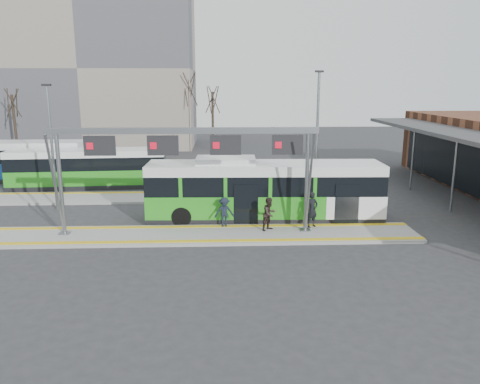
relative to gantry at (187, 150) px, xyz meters
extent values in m
plane|color=#2D2D30|center=(0.35, -0.25, -4.30)|extent=(120.00, 120.00, 0.00)
cube|color=gray|center=(0.35, -0.25, -4.22)|extent=(22.00, 3.00, 0.15)
cube|color=gray|center=(-3.65, 7.75, -4.22)|extent=(20.00, 3.00, 0.15)
cube|color=yellow|center=(0.35, 0.90, -4.14)|extent=(22.00, 0.35, 0.02)
cube|color=yellow|center=(0.35, -1.40, -4.14)|extent=(22.00, 0.35, 0.02)
cube|color=yellow|center=(-3.65, 8.90, -4.14)|extent=(20.00, 0.35, 0.02)
cylinder|color=slate|center=(-6.15, 0.05, -1.62)|extent=(0.20, 0.20, 5.05)
cube|color=slate|center=(-6.15, 0.05, -4.12)|extent=(0.50, 0.50, 0.06)
cylinder|color=slate|center=(-6.15, -0.65, -1.62)|extent=(0.12, 1.46, 4.90)
cylinder|color=slate|center=(5.85, 0.05, -1.62)|extent=(0.20, 0.20, 5.05)
cube|color=slate|center=(5.85, 0.05, -4.12)|extent=(0.50, 0.50, 0.06)
cylinder|color=slate|center=(5.85, -0.65, -1.62)|extent=(0.12, 1.46, 4.90)
cube|color=slate|center=(-0.15, 0.05, 0.90)|extent=(13.00, 0.25, 0.30)
cube|color=black|center=(-4.15, 0.05, 0.20)|extent=(1.50, 0.12, 0.95)
cube|color=red|center=(-4.60, -0.02, 0.20)|extent=(0.32, 0.02, 0.32)
cube|color=black|center=(-1.15, 0.05, 0.20)|extent=(1.50, 0.12, 0.95)
cube|color=red|center=(-1.60, -0.02, 0.20)|extent=(0.32, 0.02, 0.32)
cube|color=black|center=(1.85, 0.05, 0.20)|extent=(1.50, 0.12, 0.95)
cube|color=red|center=(1.40, -0.02, 0.20)|extent=(0.32, 0.02, 0.32)
cube|color=black|center=(4.85, 0.05, 0.20)|extent=(1.50, 0.12, 0.95)
cube|color=red|center=(4.40, -0.02, 0.20)|extent=(0.32, 0.02, 0.32)
cylinder|color=slate|center=(15.15, 3.75, -2.15)|extent=(0.14, 0.14, 4.30)
cylinder|color=slate|center=(15.15, 9.75, -2.15)|extent=(0.14, 0.14, 4.30)
cube|color=gray|center=(-13.65, 35.75, 4.70)|extent=(24.00, 12.00, 18.00)
cube|color=black|center=(4.00, 2.60, -4.11)|extent=(12.82, 3.05, 0.37)
cube|color=#298E1F|center=(4.00, 2.60, -3.32)|extent=(12.82, 3.05, 1.22)
cube|color=black|center=(4.00, 2.60, -2.17)|extent=(12.82, 2.97, 1.06)
cube|color=white|center=(4.00, 2.60, -1.38)|extent=(12.82, 3.05, 0.53)
cube|color=orange|center=(10.37, 2.42, -1.48)|extent=(0.10, 1.90, 0.30)
cube|color=white|center=(1.88, 2.65, -0.95)|extent=(3.24, 1.98, 0.32)
cylinder|color=black|center=(-0.49, 1.51, -3.77)|extent=(1.07, 0.35, 1.06)
cylinder|color=black|center=(-0.43, 3.92, -3.77)|extent=(1.07, 0.35, 1.06)
cylinder|color=black|center=(7.79, 1.29, -3.77)|extent=(1.07, 0.35, 1.06)
cylinder|color=black|center=(7.86, 3.70, -3.77)|extent=(1.07, 0.35, 1.06)
cube|color=black|center=(-8.03, 11.45, -4.14)|extent=(11.21, 3.02, 0.32)
cube|color=#298E1F|center=(-8.03, 11.45, -3.45)|extent=(11.21, 3.02, 1.06)
cube|color=black|center=(-8.03, 11.45, -2.45)|extent=(11.20, 2.95, 0.92)
cube|color=white|center=(-8.03, 11.45, -1.76)|extent=(11.21, 3.02, 0.46)
cylinder|color=black|center=(-11.84, 10.19, -3.84)|extent=(0.94, 0.33, 0.92)
cylinder|color=black|center=(-11.96, 12.24, -3.84)|extent=(0.94, 0.33, 0.92)
cylinder|color=black|center=(-4.65, 10.62, -3.84)|extent=(0.94, 0.33, 0.92)
cylinder|color=black|center=(-4.77, 12.68, -3.84)|extent=(0.94, 0.33, 0.92)
cube|color=black|center=(-14.94, 14.05, -4.12)|extent=(11.76, 2.67, 0.36)
cube|color=#1A4C9E|center=(-14.94, 14.05, -3.36)|extent=(11.76, 2.67, 1.17)
cube|color=black|center=(-14.94, 14.05, -2.26)|extent=(11.75, 2.59, 1.02)
cube|color=white|center=(-14.94, 14.05, -1.49)|extent=(11.76, 2.67, 0.51)
cylinder|color=black|center=(-11.41, 12.92, -3.79)|extent=(1.02, 0.31, 1.02)
cylinder|color=black|center=(-11.43, 15.22, -3.79)|extent=(1.02, 0.31, 1.02)
imported|color=black|center=(6.29, 0.64, -3.23)|extent=(0.81, 0.74, 1.85)
imported|color=black|center=(4.04, 0.21, -3.31)|extent=(1.04, 1.03, 1.69)
imported|color=black|center=(1.77, 0.85, -3.37)|extent=(1.06, 0.68, 1.56)
cylinder|color=#382B21|center=(-1.83, 29.88, -0.38)|extent=(0.28, 0.28, 7.83)
cylinder|color=#382B21|center=(0.73, 31.15, -1.04)|extent=(0.28, 0.28, 6.51)
cylinder|color=#382B21|center=(-19.65, 27.12, -1.14)|extent=(0.28, 0.28, 6.32)
cylinder|color=slate|center=(-8.25, 5.24, -0.64)|extent=(0.16, 0.16, 7.32)
cube|color=black|center=(-8.25, 5.24, 3.02)|extent=(0.50, 0.25, 0.12)
cylinder|color=slate|center=(7.52, 6.08, -0.25)|extent=(0.16, 0.16, 8.10)
cube|color=black|center=(7.52, 6.08, 3.80)|extent=(0.50, 0.25, 0.12)
camera|label=1|loc=(1.63, -22.38, 3.08)|focal=35.00mm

